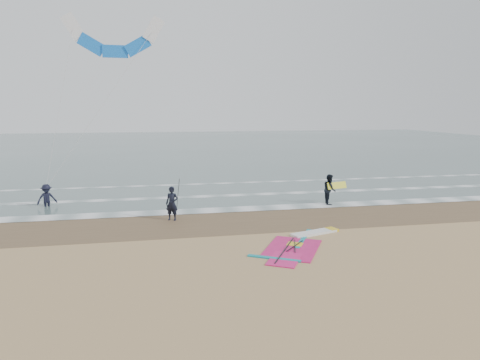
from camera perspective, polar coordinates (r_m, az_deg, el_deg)
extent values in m
plane|color=tan|center=(16.07, 7.21, -10.58)|extent=(120.00, 120.00, 0.00)
cube|color=#47605E|center=(62.74, -6.65, 4.45)|extent=(120.00, 80.00, 0.02)
cube|color=brown|center=(21.59, 2.21, -5.24)|extent=(120.00, 5.00, 0.01)
cube|color=white|center=(23.66, 0.99, -3.84)|extent=(120.00, 1.20, 0.02)
cube|color=white|center=(27.30, -0.68, -2.03)|extent=(120.00, 0.70, 0.02)
cube|color=white|center=(31.66, -2.15, -0.43)|extent=(120.00, 0.50, 0.01)
cube|color=white|center=(19.38, 9.84, -6.95)|extent=(2.27, 1.20, 0.11)
cube|color=yellow|center=(20.01, 12.13, -6.48)|extent=(0.54, 0.63, 0.11)
cube|color=#DA1B6C|center=(17.29, 6.95, -9.04)|extent=(3.09, 3.41, 0.04)
cube|color=#DA1B6C|center=(16.07, 5.95, -10.47)|extent=(1.71, 1.90, 0.04)
cube|color=#0C8C99|center=(18.60, 8.46, -7.72)|extent=(1.58, 2.54, 0.04)
cube|color=#0C8C99|center=(16.14, 4.55, -10.36)|extent=(1.85, 1.18, 0.04)
cube|color=yellow|center=(17.77, 7.33, -8.52)|extent=(0.80, 0.77, 0.05)
cylinder|color=black|center=(17.02, 6.00, -9.23)|extent=(1.63, 2.78, 0.05)
cylinder|color=black|center=(17.49, 7.33, -8.68)|extent=(1.09, 1.20, 0.04)
cylinder|color=black|center=(17.49, 7.33, -8.68)|extent=(0.52, 1.52, 0.04)
imported|color=black|center=(21.44, -9.06, -3.12)|extent=(0.73, 0.62, 1.70)
imported|color=black|center=(25.25, 11.85, -1.23)|extent=(0.82, 0.97, 1.76)
imported|color=black|center=(26.38, -24.41, -1.54)|extent=(1.23, 1.00, 1.65)
cylinder|color=black|center=(21.37, -8.28, -2.06)|extent=(0.17, 0.86, 1.82)
cube|color=yellow|center=(25.28, 12.79, -0.71)|extent=(1.30, 0.51, 0.39)
cube|color=white|center=(28.88, -21.38, 18.50)|extent=(1.42, 0.19, 1.69)
cube|color=blue|center=(28.58, -19.20, 16.69)|extent=(1.70, 0.21, 1.41)
cube|color=blue|center=(28.39, -16.31, 16.13)|extent=(1.52, 0.20, 0.76)
cube|color=blue|center=(28.36, -13.48, 17.01)|extent=(1.70, 0.21, 1.41)
cube|color=white|center=(28.50, -11.43, 19.07)|extent=(1.42, 0.19, 1.69)
cylinder|color=beige|center=(27.20, -22.88, 9.21)|extent=(1.51, 2.90, 9.24)
cylinder|color=beige|center=(26.83, -17.87, 9.50)|extent=(6.24, 2.89, 9.24)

